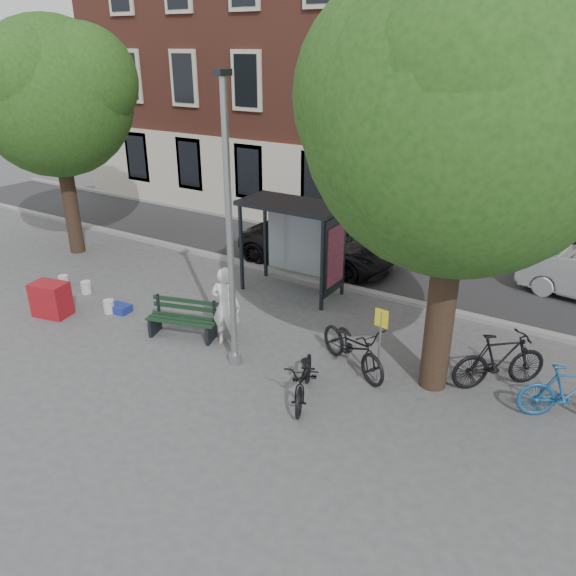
# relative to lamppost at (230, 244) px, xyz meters

# --- Properties ---
(ground) EXTENTS (90.00, 90.00, 0.00)m
(ground) POSITION_rel_lamppost_xyz_m (0.00, 0.00, -2.78)
(ground) COLOR #4C4C4F
(ground) RESTS_ON ground
(road) EXTENTS (40.00, 4.00, 0.01)m
(road) POSITION_rel_lamppost_xyz_m (0.00, 7.00, -2.78)
(road) COLOR #28282B
(road) RESTS_ON ground
(curb_near) EXTENTS (40.00, 0.25, 0.12)m
(curb_near) POSITION_rel_lamppost_xyz_m (0.00, 5.00, -2.72)
(curb_near) COLOR gray
(curb_near) RESTS_ON ground
(curb_far) EXTENTS (40.00, 0.25, 0.12)m
(curb_far) POSITION_rel_lamppost_xyz_m (0.00, 9.00, -2.72)
(curb_far) COLOR gray
(curb_far) RESTS_ON ground
(building_row) EXTENTS (30.00, 8.00, 14.00)m
(building_row) POSITION_rel_lamppost_xyz_m (0.00, 13.00, 4.22)
(building_row) COLOR brown
(building_row) RESTS_ON ground
(lamppost) EXTENTS (0.28, 0.35, 6.11)m
(lamppost) POSITION_rel_lamppost_xyz_m (0.00, 0.00, 0.00)
(lamppost) COLOR #9EA0A3
(lamppost) RESTS_ON ground
(tree_right) EXTENTS (5.76, 5.60, 8.20)m
(tree_right) POSITION_rel_lamppost_xyz_m (4.01, 1.38, 2.83)
(tree_right) COLOR black
(tree_right) RESTS_ON ground
(tree_left) EXTENTS (5.18, 4.86, 7.40)m
(tree_left) POSITION_rel_lamppost_xyz_m (-8.99, 2.88, 2.43)
(tree_left) COLOR black
(tree_left) RESTS_ON ground
(bus_shelter) EXTENTS (2.85, 1.45, 2.62)m
(bus_shelter) POSITION_rel_lamppost_xyz_m (-0.61, 4.11, -0.87)
(bus_shelter) COLOR #1E2328
(bus_shelter) RESTS_ON ground
(painter) EXTENTS (0.80, 0.62, 1.93)m
(painter) POSITION_rel_lamppost_xyz_m (-0.69, 0.61, -1.82)
(painter) COLOR white
(painter) RESTS_ON ground
(bench) EXTENTS (1.81, 1.02, 0.89)m
(bench) POSITION_rel_lamppost_xyz_m (-1.81, 0.36, -2.38)
(bench) COLOR #1E2328
(bench) RESTS_ON ground
(bike_a) EXTENTS (2.25, 1.68, 1.13)m
(bike_a) POSITION_rel_lamppost_xyz_m (2.32, 1.15, -2.22)
(bike_a) COLOR black
(bike_a) RESTS_ON ground
(bike_b) EXTENTS (1.91, 1.32, 1.13)m
(bike_b) POSITION_rel_lamppost_xyz_m (6.50, 1.74, -2.22)
(bike_b) COLOR #19508A
(bike_b) RESTS_ON ground
(bike_c) EXTENTS (1.30, 1.96, 0.97)m
(bike_c) POSITION_rel_lamppost_xyz_m (2.00, -0.36, -2.30)
(bike_c) COLOR black
(bike_c) RESTS_ON ground
(bike_d) EXTENTS (1.89, 1.80, 1.23)m
(bike_d) POSITION_rel_lamppost_xyz_m (5.14, 2.15, -2.17)
(bike_d) COLOR black
(bike_d) RESTS_ON ground
(car_dark) EXTENTS (5.09, 2.50, 1.39)m
(car_dark) POSITION_rel_lamppost_xyz_m (-1.38, 6.23, -2.09)
(car_dark) COLOR black
(car_dark) RESTS_ON ground
(red_stand) EXTENTS (1.01, 0.78, 0.90)m
(red_stand) POSITION_rel_lamppost_xyz_m (-5.49, -0.60, -2.33)
(red_stand) COLOR maroon
(red_stand) RESTS_ON ground
(blue_crate) EXTENTS (0.59, 0.45, 0.20)m
(blue_crate) POSITION_rel_lamppost_xyz_m (-4.15, 0.45, -2.68)
(blue_crate) COLOR navy
(blue_crate) RESTS_ON ground
(bucket_a) EXTENTS (0.36, 0.36, 0.36)m
(bucket_a) POSITION_rel_lamppost_xyz_m (-5.88, 0.80, -2.60)
(bucket_a) COLOR silver
(bucket_a) RESTS_ON ground
(bucket_b) EXTENTS (0.36, 0.36, 0.36)m
(bucket_b) POSITION_rel_lamppost_xyz_m (-4.34, 0.27, -2.60)
(bucket_b) COLOR silver
(bucket_b) RESTS_ON ground
(bucket_c) EXTENTS (0.31, 0.31, 0.36)m
(bucket_c) POSITION_rel_lamppost_xyz_m (-6.78, 0.74, -2.60)
(bucket_c) COLOR silver
(bucket_c) RESTS_ON ground
(notice_sign) EXTENTS (0.29, 0.06, 1.70)m
(notice_sign) POSITION_rel_lamppost_xyz_m (3.00, 0.95, -1.59)
(notice_sign) COLOR #9EA0A3
(notice_sign) RESTS_ON ground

